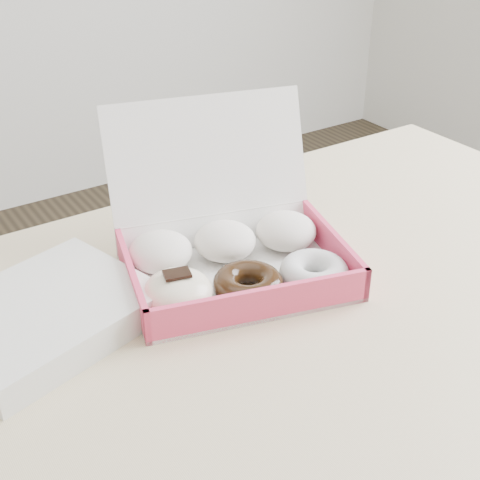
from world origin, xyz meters
TOP-DOWN VIEW (x-y plane):
  - table at (0.00, 0.00)m, footprint 1.20×0.80m
  - donut_box at (-0.08, 0.10)m, footprint 0.38×0.36m
  - newspapers at (-0.36, 0.12)m, footprint 0.31×0.27m

SIDE VIEW (x-z plane):
  - table at x=0.00m, z-range 0.30..1.05m
  - newspapers at x=-0.36m, z-range 0.75..0.79m
  - donut_box at x=-0.08m, z-range 0.67..0.90m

